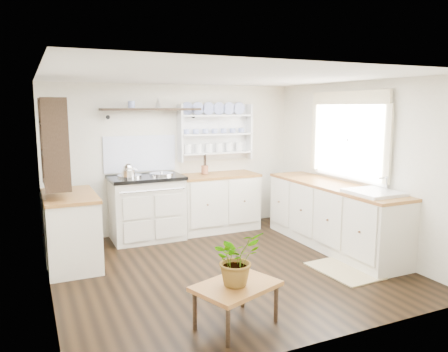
% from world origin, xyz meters
% --- Properties ---
extents(floor, '(4.00, 3.80, 0.01)m').
position_xyz_m(floor, '(0.00, 0.00, 0.00)').
color(floor, black).
rests_on(floor, ground).
extents(wall_back, '(4.00, 0.02, 2.30)m').
position_xyz_m(wall_back, '(0.00, 1.90, 1.15)').
color(wall_back, beige).
rests_on(wall_back, ground).
extents(wall_right, '(0.02, 3.80, 2.30)m').
position_xyz_m(wall_right, '(2.00, 0.00, 1.15)').
color(wall_right, beige).
rests_on(wall_right, ground).
extents(wall_left, '(0.02, 3.80, 2.30)m').
position_xyz_m(wall_left, '(-2.00, 0.00, 1.15)').
color(wall_left, beige).
rests_on(wall_left, ground).
extents(ceiling, '(4.00, 3.80, 0.01)m').
position_xyz_m(ceiling, '(0.00, 0.00, 2.30)').
color(ceiling, white).
rests_on(ceiling, wall_back).
extents(window, '(0.08, 1.55, 1.22)m').
position_xyz_m(window, '(1.95, 0.15, 1.56)').
color(window, white).
rests_on(window, wall_right).
extents(aga_cooker, '(1.07, 0.74, 0.98)m').
position_xyz_m(aga_cooker, '(-0.57, 1.57, 0.48)').
color(aga_cooker, beige).
rests_on(aga_cooker, floor).
extents(back_cabinets, '(1.27, 0.63, 0.90)m').
position_xyz_m(back_cabinets, '(0.60, 1.60, 0.46)').
color(back_cabinets, '#EFE7CE').
rests_on(back_cabinets, floor).
extents(right_cabinets, '(0.62, 2.43, 0.90)m').
position_xyz_m(right_cabinets, '(1.70, 0.10, 0.46)').
color(right_cabinets, '#EFE7CE').
rests_on(right_cabinets, floor).
extents(belfast_sink, '(0.55, 0.60, 0.45)m').
position_xyz_m(belfast_sink, '(1.70, -0.65, 0.80)').
color(belfast_sink, white).
rests_on(belfast_sink, right_cabinets).
extents(left_cabinets, '(0.62, 1.13, 0.90)m').
position_xyz_m(left_cabinets, '(-1.70, 0.90, 0.46)').
color(left_cabinets, '#EFE7CE').
rests_on(left_cabinets, floor).
extents(plate_rack, '(1.20, 0.22, 0.90)m').
position_xyz_m(plate_rack, '(0.65, 1.86, 1.56)').
color(plate_rack, white).
rests_on(plate_rack, wall_back).
extents(high_shelf, '(1.50, 0.29, 0.16)m').
position_xyz_m(high_shelf, '(-0.40, 1.78, 1.91)').
color(high_shelf, black).
rests_on(high_shelf, wall_back).
extents(left_shelving, '(0.28, 0.80, 1.05)m').
position_xyz_m(left_shelving, '(-1.84, 0.90, 1.55)').
color(left_shelving, black).
rests_on(left_shelving, wall_left).
extents(kettle, '(0.19, 0.19, 0.23)m').
position_xyz_m(kettle, '(-0.85, 1.45, 1.04)').
color(kettle, silver).
rests_on(kettle, aga_cooker).
extents(utensil_crock, '(0.11, 0.11, 0.13)m').
position_xyz_m(utensil_crock, '(0.41, 1.68, 0.97)').
color(utensil_crock, '#9E5B3A').
rests_on(utensil_crock, back_cabinets).
extents(center_table, '(0.86, 0.73, 0.39)m').
position_xyz_m(center_table, '(-0.52, -1.34, 0.35)').
color(center_table, brown).
rests_on(center_table, floor).
extents(potted_plant, '(0.51, 0.47, 0.48)m').
position_xyz_m(potted_plant, '(-0.52, -1.34, 0.63)').
color(potted_plant, '#3F7233').
rests_on(potted_plant, center_table).
extents(floor_rug, '(0.60, 0.88, 0.02)m').
position_xyz_m(floor_rug, '(1.24, -0.71, 0.01)').
color(floor_rug, '#9D865B').
rests_on(floor_rug, floor).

